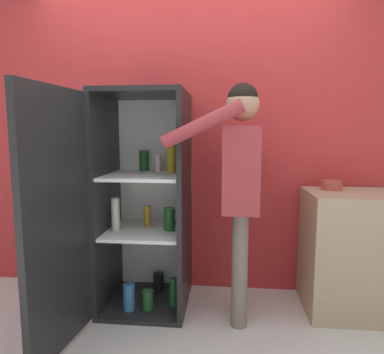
# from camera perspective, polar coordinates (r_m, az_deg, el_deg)

# --- Properties ---
(ground_plane) EXTENTS (12.00, 12.00, 0.00)m
(ground_plane) POSITION_cam_1_polar(r_m,az_deg,el_deg) (2.38, -3.36, -27.18)
(ground_plane) COLOR beige
(wall_back) EXTENTS (7.00, 0.06, 2.55)m
(wall_back) POSITION_cam_1_polar(r_m,az_deg,el_deg) (2.93, -0.51, 5.94)
(wall_back) COLOR #B72D2D
(wall_back) RESTS_ON ground_plane
(refrigerator) EXTENTS (0.76, 1.30, 1.65)m
(refrigerator) POSITION_cam_1_polar(r_m,az_deg,el_deg) (2.60, -9.96, -4.60)
(refrigerator) COLOR black
(refrigerator) RESTS_ON ground_plane
(person) EXTENTS (0.65, 0.57, 1.68)m
(person) POSITION_cam_1_polar(r_m,az_deg,el_deg) (2.38, 8.02, 0.59)
(person) COLOR #726656
(person) RESTS_ON ground_plane
(counter) EXTENTS (0.70, 0.56, 0.91)m
(counter) POSITION_cam_1_polar(r_m,az_deg,el_deg) (2.90, 25.34, -11.29)
(counter) COLOR tan
(counter) RESTS_ON ground_plane
(bowl) EXTENTS (0.16, 0.16, 0.07)m
(bowl) POSITION_cam_1_polar(r_m,az_deg,el_deg) (2.84, 22.24, -1.27)
(bowl) COLOR #B24738
(bowl) RESTS_ON counter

